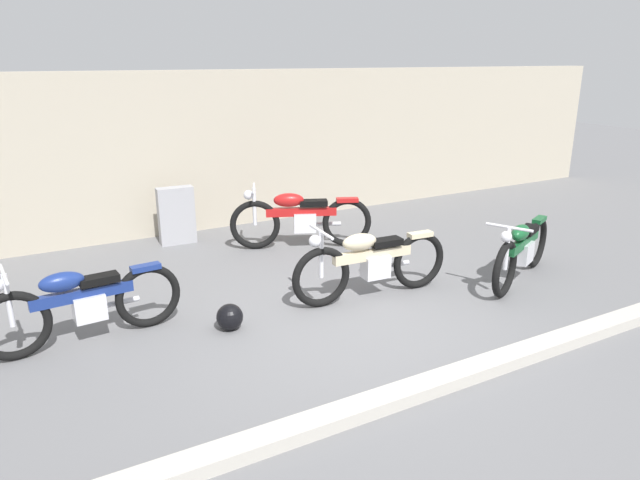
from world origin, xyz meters
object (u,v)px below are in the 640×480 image
object	(u,v)px
stone_marker	(176,216)
motorcycle_green	(522,249)
motorcycle_cream	(371,262)
helmet	(230,317)
motorcycle_blue	(82,303)
motorcycle_red	(300,218)

from	to	relation	value
stone_marker	motorcycle_green	distance (m)	5.16
stone_marker	motorcycle_cream	distance (m)	3.59
stone_marker	motorcycle_green	bearing A→B (deg)	-47.23
helmet	motorcycle_blue	bearing A→B (deg)	162.29
helmet	motorcycle_blue	size ratio (longest dim) A/B	0.14
stone_marker	helmet	bearing A→B (deg)	-96.16
helmet	motorcycle_green	size ratio (longest dim) A/B	0.16
motorcycle_green	helmet	bearing A→B (deg)	-32.44
helmet	motorcycle_red	bearing A→B (deg)	47.54
motorcycle_green	stone_marker	bearing A→B (deg)	-72.08
stone_marker	motorcycle_blue	bearing A→B (deg)	-122.01
stone_marker	helmet	xyz separation A→B (m)	(-0.35, -3.28, -0.31)
stone_marker	motorcycle_blue	size ratio (longest dim) A/B	0.45
motorcycle_red	motorcycle_green	bearing A→B (deg)	148.68
motorcycle_red	stone_marker	bearing A→B (deg)	-11.97
motorcycle_blue	motorcycle_green	bearing A→B (deg)	165.08
motorcycle_green	motorcycle_blue	world-z (taller)	motorcycle_blue
stone_marker	motorcycle_blue	world-z (taller)	motorcycle_blue
stone_marker	helmet	world-z (taller)	stone_marker
motorcycle_blue	motorcycle_cream	size ratio (longest dim) A/B	0.96
motorcycle_green	motorcycle_cream	distance (m)	2.09
helmet	motorcycle_green	distance (m)	3.91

